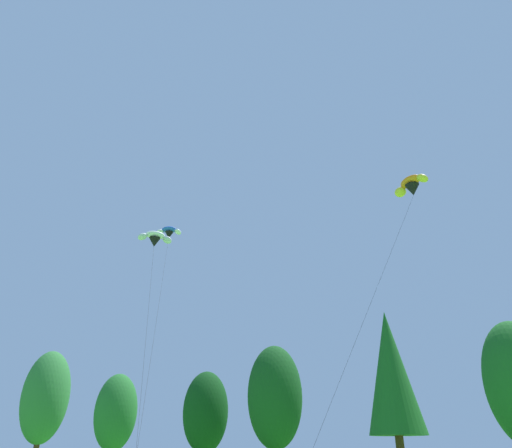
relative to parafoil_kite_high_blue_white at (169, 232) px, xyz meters
The scene contains 8 objects.
treeline_tree_a 25.34m from the parafoil_kite_high_blue_white, behind, with size 5.47×5.47×13.58m.
treeline_tree_b 20.39m from the parafoil_kite_high_blue_white, 157.98° to the left, with size 4.54×4.54×10.14m.
treeline_tree_c 19.66m from the parafoil_kite_high_blue_white, 32.19° to the left, with size 4.37×4.37×9.52m.
treeline_tree_d 22.13m from the parafoil_kite_high_blue_white, ahead, with size 4.76×4.76×10.95m.
treeline_tree_e 28.08m from the parafoil_kite_high_blue_white, ahead, with size 4.50×4.50×13.17m.
parafoil_kite_high_blue_white is the anchor object (origin of this frame).
parafoil_kite_mid_orange 27.66m from the parafoil_kite_high_blue_white, ahead, with size 8.13×10.90×21.20m.
parafoil_kite_far_white 6.54m from the parafoil_kite_high_blue_white, 64.21° to the right, with size 11.90×13.19×20.67m.
Camera 1 is at (13.59, 2.48, 2.38)m, focal length 32.96 mm.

